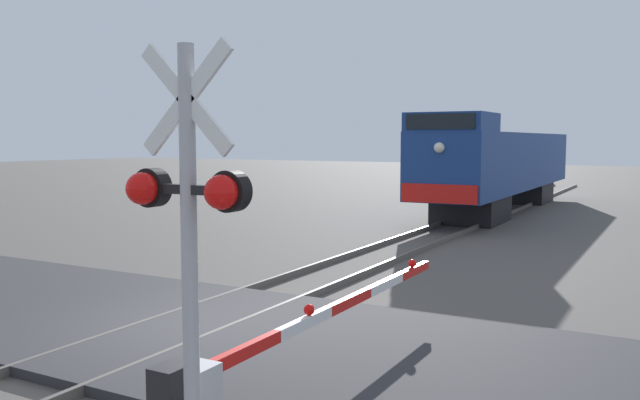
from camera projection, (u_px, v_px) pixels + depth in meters
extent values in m
plane|color=#514C47|center=(182.00, 333.00, 11.03)|extent=(160.00, 160.00, 0.00)
cube|color=#59544C|center=(150.00, 323.00, 11.37)|extent=(0.08, 80.00, 0.15)
cube|color=#59544C|center=(216.00, 334.00, 10.68)|extent=(0.08, 80.00, 0.15)
cube|color=#2D2D30|center=(182.00, 328.00, 11.02)|extent=(36.00, 5.45, 0.15)
cube|color=black|center=(471.00, 209.00, 25.77)|extent=(2.39, 3.20, 1.05)
cube|color=black|center=(524.00, 192.00, 34.10)|extent=(2.39, 3.20, 1.05)
cube|color=navy|center=(502.00, 161.00, 29.77)|extent=(2.81, 17.38, 2.45)
cube|color=navy|center=(452.00, 122.00, 23.19)|extent=(2.75, 2.59, 0.65)
cube|color=black|center=(440.00, 121.00, 22.03)|extent=(2.39, 0.06, 0.52)
cube|color=red|center=(439.00, 194.00, 22.24)|extent=(2.67, 0.08, 0.64)
sphere|color=#F2EACC|center=(439.00, 148.00, 22.10)|extent=(0.36, 0.36, 0.36)
cylinder|color=#ADADB2|center=(190.00, 284.00, 5.59)|extent=(0.14, 0.14, 4.00)
cube|color=white|center=(187.00, 99.00, 5.45)|extent=(0.95, 0.04, 0.95)
cube|color=white|center=(187.00, 99.00, 5.45)|extent=(0.95, 0.04, 0.95)
cube|color=black|center=(188.00, 189.00, 5.51)|extent=(1.04, 0.08, 0.08)
sphere|color=red|center=(142.00, 188.00, 5.63)|extent=(0.28, 0.28, 0.28)
sphere|color=red|center=(221.00, 192.00, 5.23)|extent=(0.28, 0.28, 0.28)
cylinder|color=black|center=(152.00, 188.00, 5.73)|extent=(0.34, 0.14, 0.34)
cylinder|color=black|center=(231.00, 191.00, 5.33)|extent=(0.34, 0.14, 0.34)
cube|color=black|center=(171.00, 387.00, 6.04)|extent=(0.28, 0.36, 0.40)
cube|color=red|center=(246.00, 351.00, 7.06)|extent=(0.10, 1.24, 0.14)
cube|color=white|center=(305.00, 323.00, 8.14)|extent=(0.10, 1.24, 0.14)
cube|color=red|center=(350.00, 301.00, 9.22)|extent=(0.10, 1.24, 0.14)
cube|color=white|center=(385.00, 284.00, 10.31)|extent=(0.10, 1.24, 0.14)
cube|color=red|center=(414.00, 271.00, 11.39)|extent=(0.10, 1.24, 0.14)
sphere|color=red|center=(309.00, 310.00, 8.22)|extent=(0.14, 0.14, 0.14)
sphere|color=red|center=(412.00, 263.00, 11.31)|extent=(0.14, 0.14, 0.14)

